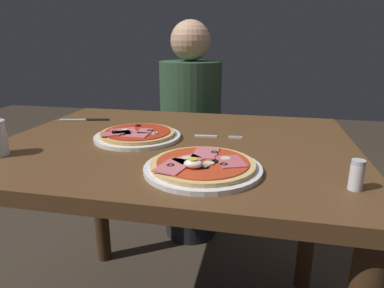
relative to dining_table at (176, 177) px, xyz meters
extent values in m
cube|color=brown|center=(0.00, 0.00, 0.11)|extent=(1.10, 0.87, 0.04)
cylinder|color=#3C2715|center=(-0.49, 0.37, -0.28)|extent=(0.07, 0.07, 0.74)
cylinder|color=#3C2715|center=(0.49, 0.37, -0.28)|extent=(0.07, 0.07, 0.74)
cylinder|color=white|center=(0.13, -0.23, 0.13)|extent=(0.29, 0.29, 0.01)
cylinder|color=#DBB26B|center=(0.13, -0.23, 0.14)|extent=(0.26, 0.26, 0.01)
cylinder|color=red|center=(0.13, -0.23, 0.15)|extent=(0.23, 0.23, 0.00)
torus|color=black|center=(0.14, -0.28, 0.15)|extent=(0.02, 0.02, 0.00)
torus|color=black|center=(0.16, -0.23, 0.15)|extent=(0.02, 0.02, 0.00)
torus|color=black|center=(0.18, -0.25, 0.15)|extent=(0.02, 0.02, 0.00)
torus|color=black|center=(0.15, -0.17, 0.15)|extent=(0.02, 0.02, 0.00)
torus|color=black|center=(0.06, -0.28, 0.15)|extent=(0.02, 0.02, 0.00)
cube|color=#D16B70|center=(0.13, -0.17, 0.15)|extent=(0.06, 0.09, 0.00)
cube|color=#C65B66|center=(0.20, -0.23, 0.15)|extent=(0.09, 0.10, 0.00)
cube|color=#D16B70|center=(0.09, -0.23, 0.15)|extent=(0.08, 0.08, 0.00)
cube|color=#D16B70|center=(0.07, -0.28, 0.15)|extent=(0.08, 0.11, 0.00)
cylinder|color=beige|center=(0.18, -0.21, 0.15)|extent=(0.03, 0.03, 0.00)
cylinder|color=beige|center=(0.09, -0.23, 0.15)|extent=(0.02, 0.02, 0.00)
cylinder|color=beige|center=(0.14, -0.27, 0.15)|extent=(0.02, 0.02, 0.00)
cylinder|color=beige|center=(0.15, -0.25, 0.15)|extent=(0.03, 0.03, 0.00)
ellipsoid|color=white|center=(0.12, -0.28, 0.16)|extent=(0.04, 0.03, 0.02)
cylinder|color=yellow|center=(0.12, -0.28, 0.17)|extent=(0.02, 0.02, 0.00)
cylinder|color=white|center=(-0.13, 0.00, 0.13)|extent=(0.28, 0.28, 0.01)
cylinder|color=tan|center=(-0.13, 0.00, 0.14)|extent=(0.24, 0.24, 0.01)
cylinder|color=#B72D19|center=(-0.13, 0.00, 0.15)|extent=(0.21, 0.21, 0.00)
torus|color=black|center=(-0.15, -0.06, 0.15)|extent=(0.02, 0.02, 0.00)
torus|color=black|center=(-0.07, -0.02, 0.15)|extent=(0.02, 0.02, 0.00)
torus|color=black|center=(-0.15, 0.06, 0.15)|extent=(0.02, 0.02, 0.00)
torus|color=black|center=(-0.20, -0.03, 0.15)|extent=(0.02, 0.02, 0.00)
torus|color=black|center=(-0.09, 0.01, 0.15)|extent=(0.02, 0.02, 0.00)
cube|color=#D16B70|center=(-0.17, -0.01, 0.15)|extent=(0.10, 0.09, 0.00)
cube|color=#D16B70|center=(-0.12, -0.05, 0.15)|extent=(0.08, 0.06, 0.00)
cube|color=#D16B70|center=(-0.10, 0.00, 0.15)|extent=(0.06, 0.07, 0.00)
cube|color=#C65B66|center=(-0.18, -0.05, 0.15)|extent=(0.10, 0.09, 0.00)
cylinder|color=beige|center=(-0.06, -0.02, 0.15)|extent=(0.02, 0.02, 0.00)
cylinder|color=beige|center=(-0.17, 0.00, 0.15)|extent=(0.02, 0.02, 0.00)
cube|color=silver|center=(0.09, 0.07, 0.13)|extent=(0.08, 0.02, 0.00)
cube|color=silver|center=(0.18, 0.07, 0.13)|extent=(0.05, 0.01, 0.00)
cube|color=silver|center=(0.18, 0.07, 0.13)|extent=(0.05, 0.01, 0.00)
cube|color=silver|center=(0.18, 0.08, 0.13)|extent=(0.05, 0.01, 0.00)
cube|color=silver|center=(0.18, 0.08, 0.13)|extent=(0.05, 0.01, 0.00)
cube|color=silver|center=(-0.47, 0.19, 0.13)|extent=(0.11, 0.04, 0.00)
cube|color=black|center=(-0.38, 0.21, 0.13)|extent=(0.09, 0.04, 0.01)
cylinder|color=white|center=(0.47, -0.27, 0.15)|extent=(0.03, 0.03, 0.05)
cylinder|color=silver|center=(0.47, -0.27, 0.19)|extent=(0.03, 0.03, 0.01)
cylinder|color=black|center=(-0.11, 0.71, -0.42)|extent=(0.29, 0.29, 0.46)
cylinder|color=#2D4C33|center=(-0.11, 0.71, 0.07)|extent=(0.32, 0.32, 0.52)
sphere|color=tan|center=(-0.11, 0.71, 0.43)|extent=(0.20, 0.20, 0.20)
camera|label=1|loc=(0.26, -0.99, 0.43)|focal=31.31mm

